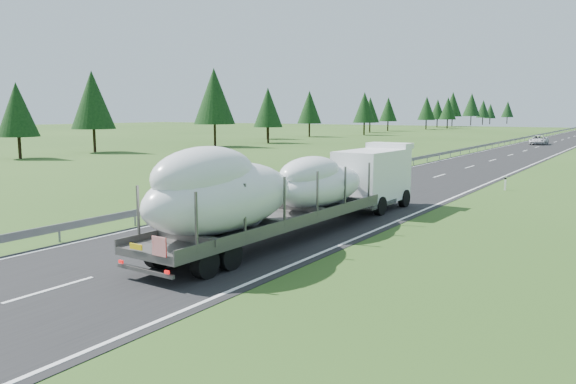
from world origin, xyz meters
The scene contains 6 objects.
ground centered at (0.00, 0.00, 0.00)m, with size 400.00×400.00×0.00m, color #294818.
road_surface centered at (0.00, 100.00, 0.01)m, with size 10.00×400.00×0.02m, color black.
guardrail centered at (-5.30, 99.94, 0.60)m, with size 0.10×400.00×0.76m.
tree_line_left centered at (-44.45, 114.36, 6.69)m, with size 13.19×288.21×12.34m.
boat_truck centered at (2.12, 10.13, 2.15)m, with size 3.12×19.05×4.14m.
distant_van centered at (-1.04, 88.65, 0.73)m, with size 2.43×5.27×1.46m, color silver.
Camera 1 is at (14.84, -9.65, 5.30)m, focal length 35.00 mm.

